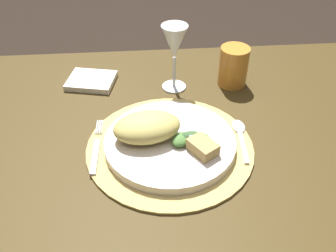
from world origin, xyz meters
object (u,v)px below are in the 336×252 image
at_px(dinner_plate, 170,143).
at_px(wine_glass, 174,44).
at_px(napkin, 91,81).
at_px(amber_tumbler, 233,66).
at_px(fork, 96,148).
at_px(dining_table, 185,195).
at_px(spoon, 240,133).

relative_size(dinner_plate, wine_glass, 1.61).
relative_size(napkin, wine_glass, 0.70).
bearing_deg(wine_glass, dinner_plate, -97.49).
distance_m(wine_glass, amber_tumbler, 0.17).
relative_size(fork, napkin, 1.42).
relative_size(wine_glass, amber_tumbler, 1.65).
relative_size(fork, amber_tumbler, 1.63).
relative_size(dining_table, fork, 6.82).
distance_m(napkin, amber_tumbler, 0.37).
bearing_deg(spoon, napkin, 144.51).
bearing_deg(fork, spoon, 4.74).
height_order(dining_table, napkin, napkin).
bearing_deg(napkin, spoon, -35.49).
height_order(napkin, amber_tumbler, amber_tumbler).
relative_size(spoon, napkin, 1.19).
relative_size(spoon, wine_glass, 0.83).
distance_m(dinner_plate, fork, 0.15).
xyz_separation_m(dining_table, dinner_plate, (-0.04, -0.02, 0.20)).
distance_m(spoon, wine_glass, 0.27).
xyz_separation_m(dinner_plate, napkin, (-0.19, 0.27, -0.01)).
bearing_deg(fork, napkin, 96.54).
relative_size(dinner_plate, amber_tumbler, 2.65).
xyz_separation_m(dining_table, amber_tumbler, (0.15, 0.22, 0.23)).
bearing_deg(amber_tumbler, spoon, -97.39).
bearing_deg(spoon, dining_table, -176.77).
distance_m(dining_table, amber_tumbler, 0.35).
xyz_separation_m(spoon, wine_glass, (-0.13, 0.21, 0.11)).
height_order(dining_table, wine_glass, wine_glass).
height_order(dinner_plate, napkin, dinner_plate).
relative_size(dinner_plate, fork, 1.63).
height_order(dinner_plate, fork, dinner_plate).
distance_m(dining_table, wine_glass, 0.37).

